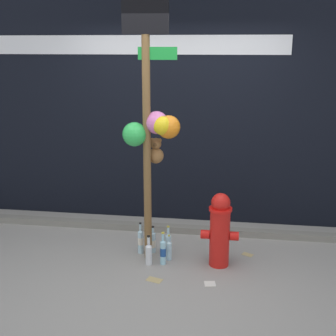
# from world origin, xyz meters

# --- Properties ---
(ground_plane) EXTENTS (14.00, 14.00, 0.00)m
(ground_plane) POSITION_xyz_m (0.00, 0.00, 0.00)
(ground_plane) COLOR gray
(building_wall) EXTENTS (10.00, 0.21, 4.00)m
(building_wall) POSITION_xyz_m (-0.00, 1.64, 2.00)
(building_wall) COLOR black
(building_wall) RESTS_ON ground_plane
(curb_strip) EXTENTS (8.00, 0.12, 0.08)m
(curb_strip) POSITION_xyz_m (0.00, 1.12, 0.04)
(curb_strip) COLOR slate
(curb_strip) RESTS_ON ground_plane
(memorial_post) EXTENTS (0.58, 0.33, 2.67)m
(memorial_post) POSITION_xyz_m (-0.16, 0.41, 1.55)
(memorial_post) COLOR brown
(memorial_post) RESTS_ON ground_plane
(fire_hydrant) EXTENTS (0.39, 0.24, 0.78)m
(fire_hydrant) POSITION_xyz_m (0.55, 0.34, 0.40)
(fire_hydrant) COLOR red
(fire_hydrant) RESTS_ON ground_plane
(bottle_0) EXTENTS (0.06, 0.06, 0.36)m
(bottle_0) POSITION_xyz_m (-0.31, 0.49, 0.14)
(bottle_0) COLOR #B2DBEA
(bottle_0) RESTS_ON ground_plane
(bottle_1) EXTENTS (0.07, 0.07, 0.32)m
(bottle_1) POSITION_xyz_m (-0.18, 0.24, 0.13)
(bottle_1) COLOR silver
(bottle_1) RESTS_ON ground_plane
(bottle_2) EXTENTS (0.07, 0.07, 0.32)m
(bottle_2) POSITION_xyz_m (-0.01, 0.52, 0.13)
(bottle_2) COLOR #B2DBEA
(bottle_2) RESTS_ON ground_plane
(bottle_3) EXTENTS (0.06, 0.06, 0.31)m
(bottle_3) POSITION_xyz_m (-0.18, 0.53, 0.12)
(bottle_3) COLOR #B2DBEA
(bottle_3) RESTS_ON ground_plane
(bottle_4) EXTENTS (0.06, 0.06, 0.36)m
(bottle_4) POSITION_xyz_m (-0.03, 0.27, 0.15)
(bottle_4) COLOR #93CCE0
(bottle_4) RESTS_ON ground_plane
(bottle_5) EXTENTS (0.06, 0.06, 0.28)m
(bottle_5) POSITION_xyz_m (0.02, 0.38, 0.11)
(bottle_5) COLOR #B2DBEA
(bottle_5) RESTS_ON ground_plane
(litter_0) EXTENTS (0.12, 0.12, 0.01)m
(litter_0) POSITION_xyz_m (0.48, -0.07, 0.00)
(litter_0) COLOR silver
(litter_0) RESTS_ON ground_plane
(litter_1) EXTENTS (0.17, 0.13, 0.01)m
(litter_1) POSITION_xyz_m (-0.06, -0.07, 0.00)
(litter_1) COLOR tan
(litter_1) RESTS_ON ground_plane
(litter_2) EXTENTS (0.14, 0.12, 0.01)m
(litter_2) POSITION_xyz_m (0.85, 0.61, 0.00)
(litter_2) COLOR tan
(litter_2) RESTS_ON ground_plane
(litter_3) EXTENTS (0.15, 0.08, 0.01)m
(litter_3) POSITION_xyz_m (-0.60, 1.30, 0.00)
(litter_3) COLOR silver
(litter_3) RESTS_ON ground_plane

